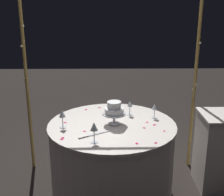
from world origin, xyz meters
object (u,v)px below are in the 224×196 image
object	(u,v)px
wine_glass_0	(62,114)
wine_glass_2	(155,108)
side_table	(220,151)
wine_glass_3	(130,104)
main_table	(112,159)
wine_glass_1	(94,127)
tiered_cake	(114,110)
cake_knife	(92,135)
decorative_arch	(111,47)

from	to	relation	value
wine_glass_0	wine_glass_2	bearing A→B (deg)	14.93
side_table	wine_glass_3	world-z (taller)	wine_glass_3
wine_glass_2	main_table	bearing A→B (deg)	-160.14
wine_glass_1	main_table	bearing A→B (deg)	68.83
wine_glass_0	wine_glass_3	bearing A→B (deg)	26.54
main_table	side_table	world-z (taller)	side_table
wine_glass_1	wine_glass_2	world-z (taller)	wine_glass_1
wine_glass_3	tiered_cake	bearing A→B (deg)	-125.29
side_table	wine_glass_1	distance (m)	1.44
wine_glass_2	wine_glass_3	world-z (taller)	wine_glass_3
side_table	tiered_cake	size ratio (longest dim) A/B	3.60
wine_glass_2	wine_glass_3	bearing A→B (deg)	160.49
tiered_cake	wine_glass_1	xyz separation A→B (m)	(-0.17, -0.40, -0.01)
main_table	cake_knife	xyz separation A→B (m)	(-0.18, -0.25, 0.38)
wine_glass_3	wine_glass_1	bearing A→B (deg)	-118.12
decorative_arch	tiered_cake	size ratio (longest dim) A/B	9.77
main_table	tiered_cake	xyz separation A→B (m)	(0.02, 0.00, 0.52)
decorative_arch	main_table	xyz separation A→B (m)	(0.00, -0.54, -1.02)
decorative_arch	cake_knife	world-z (taller)	decorative_arch
wine_glass_0	wine_glass_3	xyz separation A→B (m)	(0.64, 0.32, -0.02)
main_table	wine_glass_3	xyz separation A→B (m)	(0.18, 0.24, 0.49)
decorative_arch	tiered_cake	distance (m)	0.73
wine_glass_2	decorative_arch	bearing A→B (deg)	137.54
tiered_cake	cake_knife	size ratio (longest dim) A/B	0.84
main_table	wine_glass_0	world-z (taller)	wine_glass_0
wine_glass_1	cake_knife	distance (m)	0.19
wine_glass_2	cake_knife	bearing A→B (deg)	-146.05
wine_glass_1	wine_glass_2	size ratio (longest dim) A/B	1.22
side_table	wine_glass_2	distance (m)	0.82
main_table	tiered_cake	distance (m)	0.52
main_table	wine_glass_0	distance (m)	0.68
tiered_cake	wine_glass_0	size ratio (longest dim) A/B	1.26
decorative_arch	wine_glass_2	xyz separation A→B (m)	(0.42, -0.39, -0.54)
decorative_arch	wine_glass_3	size ratio (longest dim) A/B	13.86
tiered_cake	wine_glass_3	size ratio (longest dim) A/B	1.42
main_table	tiered_cake	size ratio (longest dim) A/B	5.46
tiered_cake	cake_knife	xyz separation A→B (m)	(-0.20, -0.26, -0.14)
main_table	wine_glass_3	distance (m)	0.57
decorative_arch	main_table	bearing A→B (deg)	-90.00
decorative_arch	side_table	distance (m)	1.55
wine_glass_3	wine_glass_2	bearing A→B (deg)	-19.51
tiered_cake	wine_glass_0	bearing A→B (deg)	-169.77
wine_glass_2	cake_knife	world-z (taller)	wine_glass_2
decorative_arch	wine_glass_2	size ratio (longest dim) A/B	14.83
wine_glass_0	wine_glass_1	bearing A→B (deg)	-46.02
wine_glass_0	decorative_arch	bearing A→B (deg)	53.93
side_table	cake_knife	distance (m)	1.38
side_table	tiered_cake	bearing A→B (deg)	-174.09
tiered_cake	decorative_arch	bearing A→B (deg)	92.10
cake_knife	wine_glass_2	bearing A→B (deg)	33.95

